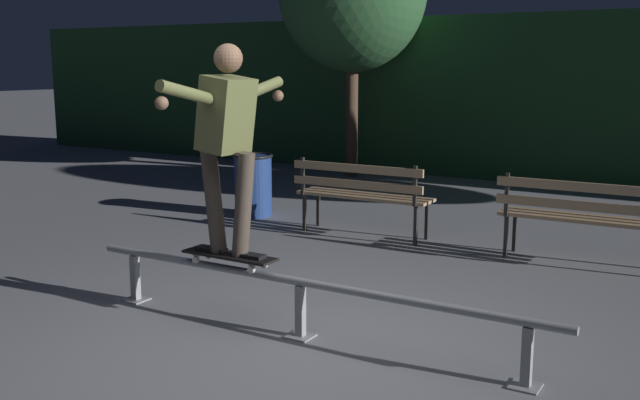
{
  "coord_description": "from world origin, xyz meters",
  "views": [
    {
      "loc": [
        2.71,
        -4.05,
        1.94
      ],
      "look_at": [
        -0.32,
        0.99,
        0.85
      ],
      "focal_mm": 41.2,
      "sensor_mm": 36.0,
      "label": 1
    }
  ],
  "objects_px": {
    "skateboarder": "(227,132)",
    "park_bench_left_center": "(582,212)",
    "park_bench_leftmost": "(361,190)",
    "grind_rail": "(300,292)",
    "skateboard": "(230,256)",
    "trash_can": "(253,184)"
  },
  "relations": [
    {
      "from": "skateboard",
      "to": "trash_can",
      "type": "height_order",
      "value": "trash_can"
    },
    {
      "from": "grind_rail",
      "to": "trash_can",
      "type": "distance_m",
      "value": 4.4
    },
    {
      "from": "grind_rail",
      "to": "trash_can",
      "type": "relative_size",
      "value": 4.79
    },
    {
      "from": "skateboarder",
      "to": "trash_can",
      "type": "xyz_separation_m",
      "value": [
        -2.22,
        3.35,
        -1.04
      ]
    },
    {
      "from": "grind_rail",
      "to": "skateboard",
      "type": "distance_m",
      "value": 0.66
    },
    {
      "from": "skateboarder",
      "to": "park_bench_leftmost",
      "type": "distance_m",
      "value": 3.18
    },
    {
      "from": "skateboarder",
      "to": "park_bench_leftmost",
      "type": "relative_size",
      "value": 0.97
    },
    {
      "from": "skateboard",
      "to": "park_bench_leftmost",
      "type": "distance_m",
      "value": 3.04
    },
    {
      "from": "trash_can",
      "to": "skateboarder",
      "type": "bearing_deg",
      "value": -56.38
    },
    {
      "from": "grind_rail",
      "to": "skateboard",
      "type": "xyz_separation_m",
      "value": [
        -0.63,
        0.0,
        0.18
      ]
    },
    {
      "from": "grind_rail",
      "to": "skateboarder",
      "type": "xyz_separation_m",
      "value": [
        -0.63,
        -0.0,
        1.11
      ]
    },
    {
      "from": "grind_rail",
      "to": "park_bench_leftmost",
      "type": "xyz_separation_m",
      "value": [
        -1.1,
        3.01,
        0.2
      ]
    },
    {
      "from": "park_bench_leftmost",
      "to": "park_bench_left_center",
      "type": "bearing_deg",
      "value": 0.0
    },
    {
      "from": "skateboarder",
      "to": "park_bench_left_center",
      "type": "relative_size",
      "value": 0.97
    },
    {
      "from": "park_bench_leftmost",
      "to": "trash_can",
      "type": "distance_m",
      "value": 1.79
    },
    {
      "from": "grind_rail",
      "to": "park_bench_left_center",
      "type": "bearing_deg",
      "value": 66.46
    },
    {
      "from": "grind_rail",
      "to": "skateboard",
      "type": "height_order",
      "value": "skateboard"
    },
    {
      "from": "grind_rail",
      "to": "skateboard",
      "type": "relative_size",
      "value": 4.89
    },
    {
      "from": "skateboard",
      "to": "park_bench_left_center",
      "type": "relative_size",
      "value": 0.49
    },
    {
      "from": "park_bench_leftmost",
      "to": "park_bench_left_center",
      "type": "distance_m",
      "value": 2.41
    },
    {
      "from": "grind_rail",
      "to": "park_bench_leftmost",
      "type": "height_order",
      "value": "park_bench_leftmost"
    },
    {
      "from": "park_bench_leftmost",
      "to": "trash_can",
      "type": "relative_size",
      "value": 2.01
    }
  ]
}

